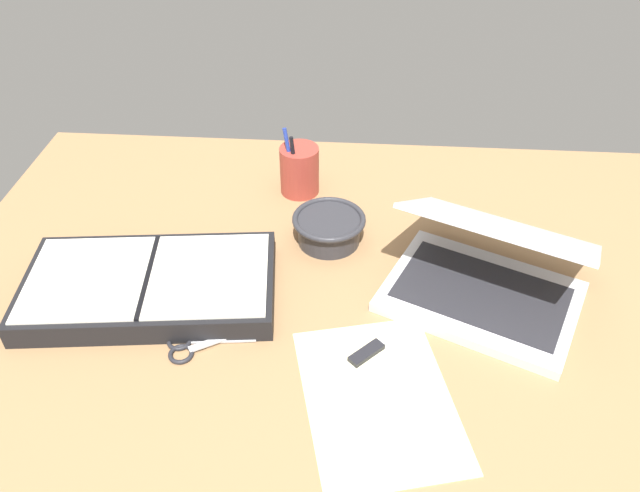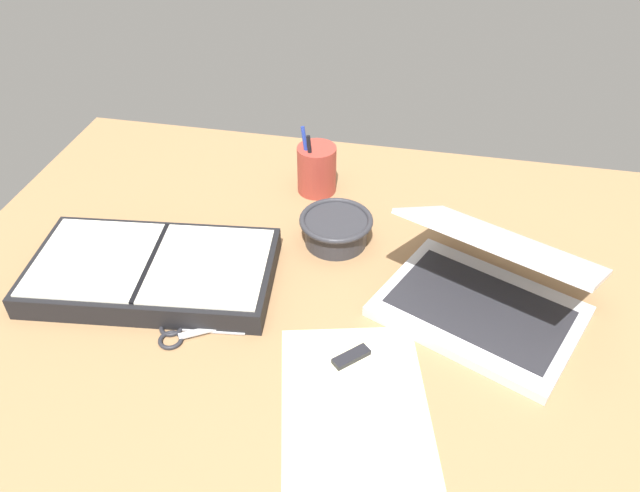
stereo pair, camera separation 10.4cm
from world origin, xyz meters
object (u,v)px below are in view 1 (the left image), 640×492
at_px(laptop, 488,273).
at_px(pen_cup, 299,170).
at_px(bowl, 329,228).
at_px(scissors, 191,345).
at_px(planner, 150,285).

height_order(laptop, pen_cup, laptop).
distance_m(bowl, pen_cup, 0.18).
bearing_deg(scissors, laptop, -0.51).
xyz_separation_m(bowl, planner, (-0.29, -0.17, -0.01)).
bearing_deg(pen_cup, laptop, -40.10).
bearing_deg(laptop, bowl, 179.61).
bearing_deg(bowl, scissors, -125.01).
relative_size(laptop, scissors, 2.81).
relative_size(bowl, pen_cup, 0.92).
xyz_separation_m(laptop, pen_cup, (-0.34, 0.29, 0.00)).
relative_size(planner, scissors, 3.14).
height_order(bowl, planner, bowl).
bearing_deg(laptop, scissors, -137.32).
relative_size(bowl, planner, 0.31).
bearing_deg(planner, bowl, 23.81).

